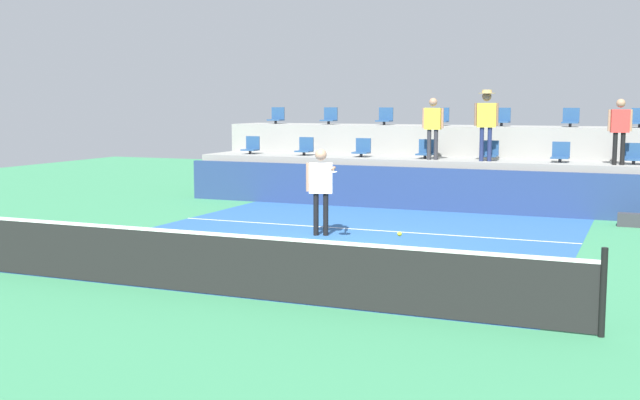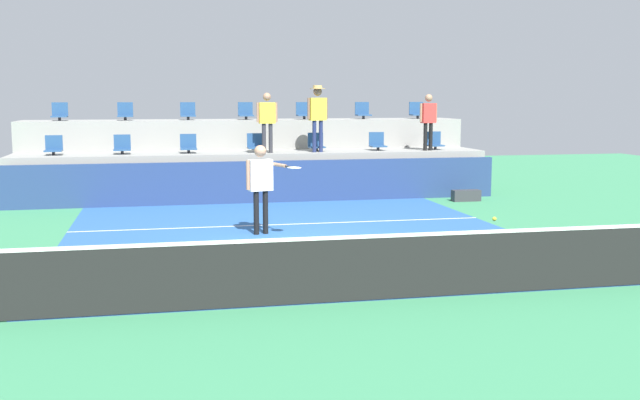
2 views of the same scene
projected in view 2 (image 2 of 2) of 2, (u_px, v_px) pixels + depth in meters
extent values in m
plane|color=#388456|center=(304.00, 246.00, 14.08)|extent=(40.00, 40.00, 0.00)
cube|color=#285693|center=(294.00, 236.00, 15.04)|extent=(9.00, 10.00, 0.01)
cube|color=white|center=(283.00, 224.00, 16.40)|extent=(9.00, 0.06, 0.00)
cube|color=black|center=(360.00, 269.00, 10.14)|extent=(10.40, 0.01, 0.87)
cube|color=white|center=(360.00, 237.00, 10.08)|extent=(10.40, 0.02, 0.05)
cube|color=navy|center=(261.00, 182.00, 19.82)|extent=(13.00, 0.16, 1.10)
cube|color=gray|center=(254.00, 174.00, 21.06)|extent=(13.00, 1.80, 1.25)
cube|color=gray|center=(247.00, 154.00, 22.75)|extent=(13.00, 1.80, 2.10)
cylinder|color=#2D2D33|center=(54.00, 153.00, 19.73)|extent=(0.08, 0.08, 0.10)
cube|color=navy|center=(53.00, 151.00, 19.72)|extent=(0.44, 0.40, 0.04)
cube|color=navy|center=(54.00, 142.00, 19.86)|extent=(0.44, 0.04, 0.38)
cylinder|color=#2D2D33|center=(122.00, 152.00, 20.09)|extent=(0.08, 0.08, 0.10)
cube|color=navy|center=(122.00, 150.00, 20.08)|extent=(0.44, 0.40, 0.04)
cube|color=navy|center=(122.00, 142.00, 20.23)|extent=(0.44, 0.04, 0.38)
cylinder|color=#2D2D33|center=(189.00, 151.00, 20.45)|extent=(0.08, 0.08, 0.10)
cube|color=navy|center=(189.00, 149.00, 20.44)|extent=(0.44, 0.40, 0.04)
cube|color=navy|center=(188.00, 141.00, 20.59)|extent=(0.44, 0.04, 0.38)
cylinder|color=#2D2D33|center=(256.00, 151.00, 20.83)|extent=(0.08, 0.08, 0.10)
cube|color=navy|center=(256.00, 148.00, 20.83)|extent=(0.44, 0.40, 0.04)
cube|color=navy|center=(255.00, 140.00, 20.97)|extent=(0.44, 0.04, 0.38)
cylinder|color=#2D2D33|center=(317.00, 150.00, 21.19)|extent=(0.08, 0.08, 0.10)
cube|color=navy|center=(317.00, 147.00, 21.18)|extent=(0.44, 0.40, 0.04)
cube|color=navy|center=(315.00, 139.00, 21.33)|extent=(0.44, 0.04, 0.38)
cylinder|color=#2D2D33|center=(378.00, 149.00, 21.57)|extent=(0.08, 0.08, 0.10)
cube|color=navy|center=(378.00, 146.00, 21.56)|extent=(0.44, 0.40, 0.04)
cube|color=navy|center=(376.00, 139.00, 21.70)|extent=(0.44, 0.04, 0.38)
cylinder|color=#2D2D33|center=(435.00, 148.00, 21.93)|extent=(0.08, 0.08, 0.10)
cube|color=navy|center=(435.00, 145.00, 21.92)|extent=(0.44, 0.40, 0.04)
cube|color=navy|center=(433.00, 138.00, 22.07)|extent=(0.44, 0.04, 0.38)
cylinder|color=#2D2D33|center=(60.00, 119.00, 21.35)|extent=(0.08, 0.08, 0.10)
cube|color=navy|center=(59.00, 117.00, 21.34)|extent=(0.44, 0.40, 0.04)
cube|color=navy|center=(60.00, 109.00, 21.49)|extent=(0.44, 0.04, 0.38)
cylinder|color=#2D2D33|center=(125.00, 119.00, 21.73)|extent=(0.08, 0.08, 0.10)
cube|color=navy|center=(125.00, 116.00, 21.72)|extent=(0.44, 0.40, 0.04)
cube|color=navy|center=(125.00, 109.00, 21.86)|extent=(0.44, 0.04, 0.38)
cylinder|color=#2D2D33|center=(188.00, 118.00, 22.10)|extent=(0.08, 0.08, 0.10)
cube|color=navy|center=(188.00, 116.00, 22.09)|extent=(0.44, 0.40, 0.04)
cube|color=navy|center=(188.00, 109.00, 22.24)|extent=(0.44, 0.04, 0.38)
cylinder|color=#2D2D33|center=(246.00, 118.00, 22.45)|extent=(0.08, 0.08, 0.10)
cube|color=navy|center=(246.00, 116.00, 22.44)|extent=(0.44, 0.40, 0.04)
cube|color=navy|center=(245.00, 108.00, 22.59)|extent=(0.44, 0.04, 0.38)
cylinder|color=#2D2D33|center=(304.00, 118.00, 22.82)|extent=(0.08, 0.08, 0.10)
cube|color=navy|center=(304.00, 115.00, 22.81)|extent=(0.44, 0.40, 0.04)
cube|color=navy|center=(303.00, 108.00, 22.96)|extent=(0.44, 0.04, 0.38)
cylinder|color=#2D2D33|center=(363.00, 117.00, 23.21)|extent=(0.08, 0.08, 0.10)
cube|color=navy|center=(363.00, 115.00, 23.20)|extent=(0.44, 0.40, 0.04)
cube|color=navy|center=(362.00, 108.00, 23.34)|extent=(0.44, 0.04, 0.38)
cylinder|color=#2D2D33|center=(418.00, 117.00, 23.57)|extent=(0.08, 0.08, 0.10)
cube|color=navy|center=(418.00, 115.00, 23.56)|extent=(0.44, 0.40, 0.04)
cube|color=navy|center=(416.00, 108.00, 23.71)|extent=(0.44, 0.04, 0.38)
cylinder|color=black|center=(256.00, 213.00, 15.16)|extent=(0.14, 0.14, 0.89)
cylinder|color=black|center=(265.00, 212.00, 15.26)|extent=(0.14, 0.14, 0.89)
cube|color=white|center=(260.00, 175.00, 15.11)|extent=(0.51, 0.31, 0.63)
sphere|color=#A87A5B|center=(260.00, 151.00, 15.04)|extent=(0.30, 0.30, 0.24)
cylinder|color=#A87A5B|center=(248.00, 175.00, 14.97)|extent=(0.09, 0.09, 0.59)
cylinder|color=#A87A5B|center=(279.00, 165.00, 14.97)|extent=(0.23, 0.56, 0.07)
cylinder|color=black|center=(288.00, 167.00, 14.64)|extent=(0.11, 0.26, 0.04)
ellipsoid|color=silver|center=(294.00, 168.00, 14.40)|extent=(0.34, 0.38, 0.03)
cylinder|color=#2D2D33|center=(264.00, 138.00, 20.53)|extent=(0.11, 0.11, 0.80)
cylinder|color=#2D2D33|center=(271.00, 138.00, 20.58)|extent=(0.11, 0.11, 0.80)
cube|color=yellow|center=(267.00, 113.00, 20.46)|extent=(0.44, 0.19, 0.57)
sphere|color=#A87A5B|center=(267.00, 97.00, 20.40)|extent=(0.22, 0.22, 0.22)
cylinder|color=#A87A5B|center=(258.00, 112.00, 20.40)|extent=(0.07, 0.07, 0.54)
cylinder|color=#A87A5B|center=(276.00, 112.00, 20.52)|extent=(0.07, 0.07, 0.54)
cylinder|color=navy|center=(314.00, 136.00, 20.80)|extent=(0.13, 0.13, 0.88)
cylinder|color=navy|center=(321.00, 136.00, 20.89)|extent=(0.13, 0.13, 0.88)
cube|color=yellow|center=(318.00, 109.00, 20.74)|extent=(0.50, 0.29, 0.62)
sphere|color=#846047|center=(318.00, 92.00, 20.68)|extent=(0.29, 0.29, 0.24)
cylinder|color=#846047|center=(309.00, 108.00, 20.62)|extent=(0.08, 0.08, 0.58)
cylinder|color=#846047|center=(326.00, 108.00, 20.86)|extent=(0.08, 0.08, 0.58)
cylinder|color=tan|center=(318.00, 89.00, 20.67)|extent=(0.52, 0.52, 0.01)
cylinder|color=tan|center=(318.00, 87.00, 20.66)|extent=(0.30, 0.30, 0.09)
cylinder|color=black|center=(425.00, 137.00, 21.48)|extent=(0.13, 0.13, 0.79)
cylinder|color=black|center=(431.00, 137.00, 21.56)|extent=(0.13, 0.13, 0.79)
cube|color=red|center=(428.00, 113.00, 21.43)|extent=(0.46, 0.27, 0.56)
sphere|color=#A87A5B|center=(429.00, 98.00, 21.37)|extent=(0.25, 0.25, 0.21)
cylinder|color=#A87A5B|center=(421.00, 113.00, 21.32)|extent=(0.08, 0.08, 0.52)
cylinder|color=#A87A5B|center=(436.00, 112.00, 21.53)|extent=(0.08, 0.08, 0.52)
sphere|color=#CCE033|center=(494.00, 219.00, 11.55)|extent=(0.07, 0.07, 0.07)
cube|color=#333338|center=(466.00, 196.00, 20.16)|extent=(0.76, 0.28, 0.30)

